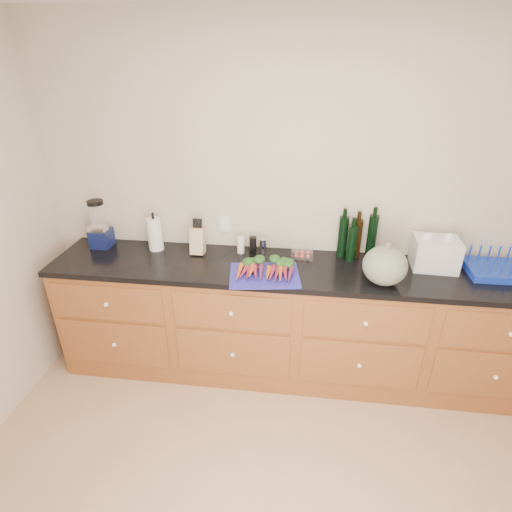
# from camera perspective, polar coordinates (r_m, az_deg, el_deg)

# --- Properties ---
(wall_back) EXTENTS (4.10, 0.05, 2.60)m
(wall_back) POSITION_cam_1_polar(r_m,az_deg,el_deg) (3.03, 6.83, 7.34)
(wall_back) COLOR beige
(wall_back) RESTS_ON ground
(cabinets) EXTENTS (3.60, 0.64, 0.90)m
(cabinets) POSITION_cam_1_polar(r_m,az_deg,el_deg) (3.13, 5.87, -9.53)
(cabinets) COLOR brown
(cabinets) RESTS_ON ground
(countertop) EXTENTS (3.64, 0.62, 0.04)m
(countertop) POSITION_cam_1_polar(r_m,az_deg,el_deg) (2.88, 6.30, -1.94)
(countertop) COLOR black
(countertop) RESTS_ON cabinets
(cutting_board) EXTENTS (0.52, 0.42, 0.01)m
(cutting_board) POSITION_cam_1_polar(r_m,az_deg,el_deg) (2.74, 1.21, -2.76)
(cutting_board) COLOR #242195
(cutting_board) RESTS_ON countertop
(carrots) EXTENTS (0.38, 0.28, 0.05)m
(carrots) POSITION_cam_1_polar(r_m,az_deg,el_deg) (2.76, 1.29, -1.86)
(carrots) COLOR #D65A19
(carrots) RESTS_ON cutting_board
(squash) EXTENTS (0.29, 0.29, 0.26)m
(squash) POSITION_cam_1_polar(r_m,az_deg,el_deg) (2.74, 17.94, -1.31)
(squash) COLOR #5D6B59
(squash) RESTS_ON countertop
(blender_appliance) EXTENTS (0.15, 0.15, 0.38)m
(blender_appliance) POSITION_cam_1_polar(r_m,az_deg,el_deg) (3.34, -21.47, 3.91)
(blender_appliance) COLOR #0E1643
(blender_appliance) RESTS_ON countertop
(paper_towel) EXTENTS (0.11, 0.11, 0.25)m
(paper_towel) POSITION_cam_1_polar(r_m,az_deg,el_deg) (3.17, -14.23, 3.04)
(paper_towel) COLOR white
(paper_towel) RESTS_ON countertop
(knife_block) EXTENTS (0.10, 0.10, 0.20)m
(knife_block) POSITION_cam_1_polar(r_m,az_deg,el_deg) (3.06, -8.31, 2.19)
(knife_block) COLOR tan
(knife_block) RESTS_ON countertop
(grinder_salt) EXTENTS (0.06, 0.06, 0.13)m
(grinder_salt) POSITION_cam_1_polar(r_m,az_deg,el_deg) (3.04, -2.20, 1.58)
(grinder_salt) COLOR white
(grinder_salt) RESTS_ON countertop
(grinder_pepper) EXTENTS (0.05, 0.05, 0.14)m
(grinder_pepper) POSITION_cam_1_polar(r_m,az_deg,el_deg) (3.03, -0.45, 1.54)
(grinder_pepper) COLOR black
(grinder_pepper) RESTS_ON countertop
(canister_chrome) EXTENTS (0.05, 0.05, 0.12)m
(canister_chrome) POSITION_cam_1_polar(r_m,az_deg,el_deg) (3.02, 0.99, 1.36)
(canister_chrome) COLOR silver
(canister_chrome) RESTS_ON countertop
(tomato_box) EXTENTS (0.16, 0.13, 0.07)m
(tomato_box) POSITION_cam_1_polar(r_m,az_deg,el_deg) (3.01, 6.62, 0.54)
(tomato_box) COLOR white
(tomato_box) RESTS_ON countertop
(bottles) EXTENTS (0.28, 0.14, 0.33)m
(bottles) POSITION_cam_1_polar(r_m,az_deg,el_deg) (3.02, 14.09, 2.41)
(bottles) COLOR black
(bottles) RESTS_ON countertop
(grocery_bag) EXTENTS (0.31, 0.25, 0.22)m
(grocery_bag) POSITION_cam_1_polar(r_m,az_deg,el_deg) (3.08, 24.21, 0.35)
(grocery_bag) COLOR white
(grocery_bag) RESTS_ON countertop
(dish_rack) EXTENTS (0.40, 0.32, 0.16)m
(dish_rack) POSITION_cam_1_polar(r_m,az_deg,el_deg) (3.22, 31.22, -1.51)
(dish_rack) COLOR #122FA6
(dish_rack) RESTS_ON countertop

